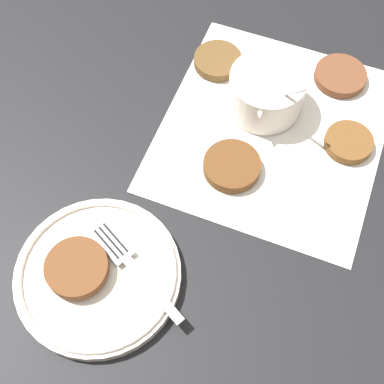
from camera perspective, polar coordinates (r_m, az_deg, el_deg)
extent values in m
plane|color=black|center=(0.83, 7.42, 8.26)|extent=(4.00, 4.00, 0.00)
cube|color=silver|center=(0.81, 8.58, 6.55)|extent=(0.38, 0.36, 0.00)
cylinder|color=silver|center=(0.81, 7.90, 10.52)|extent=(0.11, 0.11, 0.06)
cylinder|color=orange|center=(0.82, 7.79, 9.99)|extent=(0.09, 0.09, 0.03)
cone|color=silver|center=(0.76, 7.36, 8.54)|extent=(0.03, 0.02, 0.02)
cylinder|color=silver|center=(0.76, 9.87, 10.28)|extent=(0.06, 0.06, 0.10)
cylinder|color=brown|center=(0.88, 15.53, 11.86)|extent=(0.08, 0.08, 0.01)
cylinder|color=brown|center=(0.81, 16.37, 5.13)|extent=(0.07, 0.07, 0.01)
cylinder|color=#583519|center=(0.76, 4.27, 2.80)|extent=(0.08, 0.08, 0.02)
cylinder|color=brown|center=(0.87, 2.77, 13.83)|extent=(0.08, 0.08, 0.01)
cylinder|color=silver|center=(0.70, -9.97, -8.74)|extent=(0.21, 0.21, 0.02)
torus|color=silver|center=(0.69, -10.10, -8.46)|extent=(0.20, 0.20, 0.01)
cylinder|color=brown|center=(0.69, -12.19, -7.91)|extent=(0.08, 0.08, 0.02)
cube|color=silver|center=(0.67, -4.17, -10.39)|extent=(0.07, 0.09, 0.00)
cube|color=silver|center=(0.70, -8.61, -5.25)|extent=(0.06, 0.07, 0.00)
cube|color=black|center=(0.70, -8.17, -4.82)|extent=(0.03, 0.04, 0.00)
cube|color=black|center=(0.70, -8.64, -5.17)|extent=(0.03, 0.04, 0.00)
cube|color=black|center=(0.69, -9.11, -5.53)|extent=(0.03, 0.04, 0.00)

